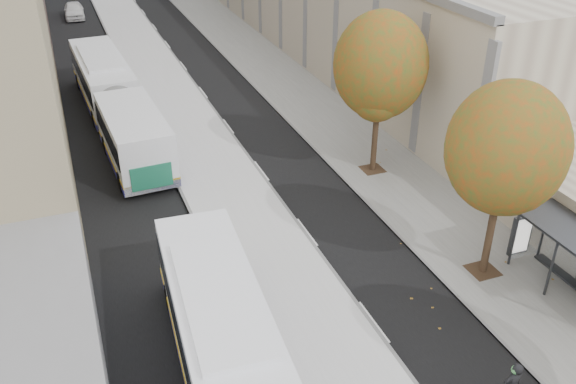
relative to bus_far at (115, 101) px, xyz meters
name	(u,v)px	position (x,y,z in m)	size (l,w,h in m)	color
bus_platform	(173,101)	(3.76, 2.86, -1.56)	(4.25, 150.00, 0.15)	silver
sidewalk	(289,86)	(11.76, 2.86, -1.60)	(4.75, 150.00, 0.08)	gray
tree_c	(507,149)	(11.23, -19.14, 3.61)	(4.20, 4.20, 7.28)	#312515
tree_d	(380,66)	(11.23, -10.14, 3.83)	(4.40, 4.40, 7.60)	#312515
bus_far	(115,101)	(0.00, 0.00, 0.00)	(3.51, 18.11, 3.00)	white
distant_car	(74,10)	(-0.44, 27.75, -0.91)	(1.73, 4.31, 1.47)	white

